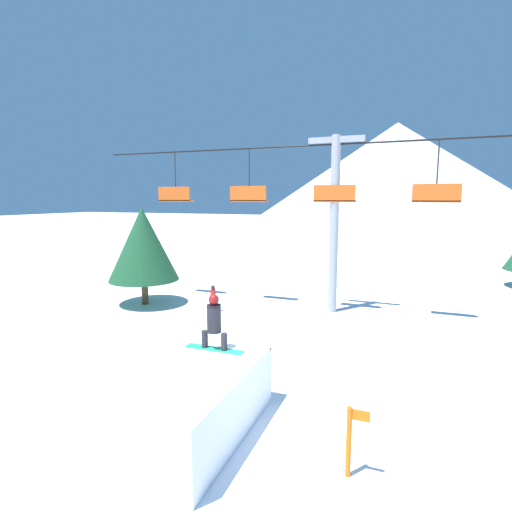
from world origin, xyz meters
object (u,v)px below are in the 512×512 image
distant_skier (213,297)px  snow_ramp (175,398)px  pine_tree_near (143,244)px  trail_marker (350,440)px  snowboarder (214,322)px

distant_skier → snow_ramp: bearing=-67.9°
pine_tree_near → trail_marker: bearing=-38.5°
snow_ramp → pine_tree_near: (-7.20, 8.59, 2.23)m
snow_ramp → pine_tree_near: pine_tree_near is taller
snowboarder → trail_marker: bearing=-22.4°
snow_ramp → trail_marker: size_ratio=2.88×
snow_ramp → trail_marker: 3.84m
snow_ramp → distant_skier: 9.24m
pine_tree_near → trail_marker: (11.03, -8.76, -2.21)m
snow_ramp → snowboarder: bearing=74.6°
snow_ramp → distant_skier: bearing=112.1°
snow_ramp → trail_marker: snow_ramp is taller
pine_tree_near → distant_skier: pine_tree_near is taller
snowboarder → pine_tree_near: (-7.55, 7.33, 0.82)m
snowboarder → pine_tree_near: bearing=135.8°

